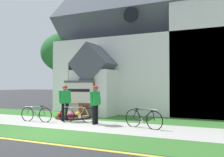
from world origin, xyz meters
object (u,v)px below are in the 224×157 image
Objects in this scene: bicycle_silver at (78,115)px; cyclist_in_red_jersey at (95,102)px; bicycle_blue at (36,114)px; church_sign at (79,93)px; bicycle_green at (143,119)px; cyclist_in_yellow_jersey at (65,100)px; yard_deciduous_tree at (68,53)px.

cyclist_in_red_jersey reaches higher than bicycle_silver.
bicycle_blue reaches higher than bicycle_silver.
bicycle_silver is (1.05, -1.74, -0.94)m from church_sign.
cyclist_in_yellow_jersey reaches higher than bicycle_green.
bicycle_green reaches higher than bicycle_silver.
church_sign is at bearing -49.44° from yard_deciduous_tree.
bicycle_silver is 0.92× the size of bicycle_green.
bicycle_green is (3.25, -0.28, 0.02)m from bicycle_silver.
cyclist_in_yellow_jersey reaches higher than cyclist_in_red_jersey.
cyclist_in_yellow_jersey is 1.01× the size of cyclist_in_red_jersey.
church_sign is 1.17× the size of cyclist_in_red_jersey.
yard_deciduous_tree reaches higher than bicycle_silver.
yard_deciduous_tree reaches higher than bicycle_green.
yard_deciduous_tree is (-5.98, 6.49, 3.27)m from cyclist_in_red_jersey.
cyclist_in_yellow_jersey is 0.29× the size of yard_deciduous_tree.
bicycle_green is 2.32m from cyclist_in_red_jersey.
yard_deciduous_tree reaches higher than bicycle_blue.
yard_deciduous_tree reaches higher than church_sign.
yard_deciduous_tree reaches higher than cyclist_in_red_jersey.
cyclist_in_red_jersey is at bearing -42.95° from church_sign.
cyclist_in_red_jersey is (2.06, -1.92, -0.30)m from church_sign.
bicycle_green is at bearing -2.40° from cyclist_in_red_jersey.
cyclist_in_red_jersey is at bearing -47.37° from yard_deciduous_tree.
bicycle_blue is at bearing -145.26° from cyclist_in_yellow_jersey.
cyclist_in_red_jersey is at bearing -10.28° from bicycle_silver.
yard_deciduous_tree is at bearing 123.80° from cyclist_in_yellow_jersey.
bicycle_blue is at bearing -171.49° from cyclist_in_red_jersey.
church_sign is 1.16× the size of bicycle_green.
yard_deciduous_tree is (-3.91, 4.57, 2.97)m from church_sign.
cyclist_in_yellow_jersey reaches higher than bicycle_silver.
bicycle_silver is 1.06m from cyclist_in_yellow_jersey.
bicycle_green is at bearing -25.11° from church_sign.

